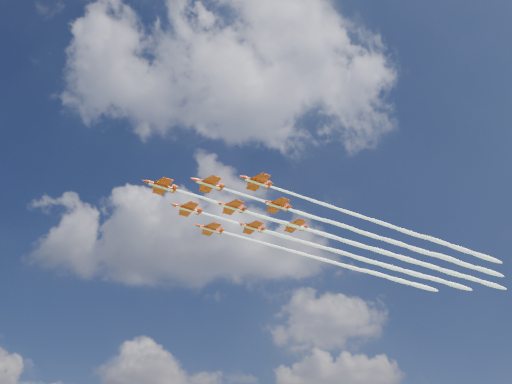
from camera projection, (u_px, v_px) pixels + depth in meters
jet_lead at (321, 234)px, 151.77m from camera, size 95.05×57.06×2.39m
jet_row2_port at (362, 232)px, 150.99m from camera, size 95.05×57.06×2.39m
jet_row2_starb at (334, 251)px, 161.13m from camera, size 95.05×57.06×2.39m
jet_row3_port at (405, 231)px, 150.22m from camera, size 95.05×57.06×2.39m
jet_row3_centre at (373, 249)px, 160.36m from camera, size 95.05×57.06×2.39m
jet_row3_starb at (346, 266)px, 170.49m from camera, size 95.05×57.06×2.39m
jet_row4_port at (413, 248)px, 159.58m from camera, size 95.05×57.06×2.39m
jet_row4_starb at (383, 265)px, 169.72m from camera, size 95.05×57.06×2.39m
jet_tail at (421, 263)px, 168.94m from camera, size 95.05×57.06×2.39m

